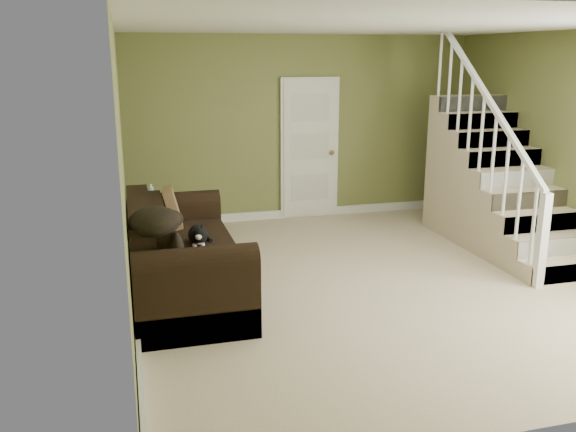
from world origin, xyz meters
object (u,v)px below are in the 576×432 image
side_table (147,223)px  banana (220,257)px  sofa (179,259)px  cat (198,235)px

side_table → banana: bearing=-76.2°
sofa → banana: 0.68m
cat → side_table: bearing=109.3°
sofa → side_table: (-0.24, 1.74, -0.08)m
sofa → side_table: size_ratio=3.07×
cat → banana: cat is taller
cat → banana: bearing=-70.8°
sofa → cat: (0.20, -0.03, 0.25)m
side_table → banana: 2.39m
side_table → cat: size_ratio=1.50×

